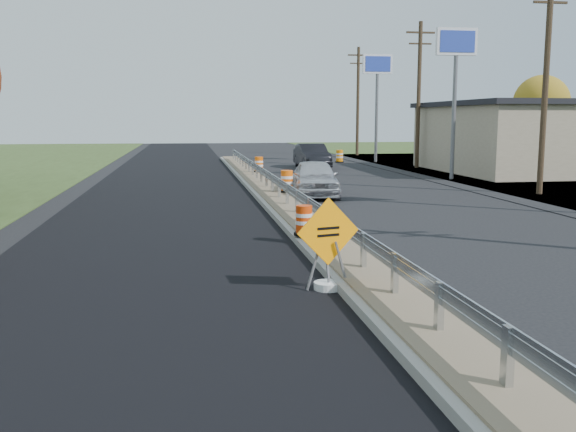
{
  "coord_description": "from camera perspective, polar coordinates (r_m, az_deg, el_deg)",
  "views": [
    {
      "loc": [
        -3.55,
        -16.46,
        3.24
      ],
      "look_at": [
        -1.34,
        -2.56,
        1.1
      ],
      "focal_mm": 40.0,
      "sensor_mm": 36.0,
      "label": 1
    }
  ],
  "objects": [
    {
      "name": "ground",
      "position": [
        17.15,
        3.07,
        -2.26
      ],
      "size": [
        140.0,
        140.0,
        0.0
      ],
      "primitive_type": "plane",
      "color": "black",
      "rests_on": "ground"
    },
    {
      "name": "milled_overlay",
      "position": [
        26.67,
        -10.81,
        1.53
      ],
      "size": [
        7.2,
        120.0,
        0.01
      ],
      "primitive_type": "cube",
      "color": "black",
      "rests_on": "ground"
    },
    {
      "name": "median",
      "position": [
        24.92,
        -0.78,
        1.43
      ],
      "size": [
        1.6,
        55.0,
        0.23
      ],
      "color": "gray",
      "rests_on": "ground"
    },
    {
      "name": "guardrail",
      "position": [
        25.83,
        -1.11,
        3.06
      ],
      "size": [
        0.1,
        46.15,
        0.72
      ],
      "color": "silver",
      "rests_on": "median"
    },
    {
      "name": "pylon_sign_mid",
      "position": [
        35.52,
        14.72,
        13.6
      ],
      "size": [
        2.2,
        0.3,
        7.9
      ],
      "color": "slate",
      "rests_on": "ground"
    },
    {
      "name": "pylon_sign_north",
      "position": [
        48.65,
        7.94,
        12.38
      ],
      "size": [
        2.2,
        0.3,
        7.9
      ],
      "color": "slate",
      "rests_on": "ground"
    },
    {
      "name": "utility_pole_smid",
      "position": [
        29.63,
        21.95,
        11.31
      ],
      "size": [
        1.9,
        0.26,
        9.4
      ],
      "color": "#473523",
      "rests_on": "ground"
    },
    {
      "name": "utility_pole_nmid",
      "position": [
        43.2,
        11.55,
        10.73
      ],
      "size": [
        1.9,
        0.26,
        9.4
      ],
      "color": "#473523",
      "rests_on": "ground"
    },
    {
      "name": "utility_pole_north",
      "position": [
        57.49,
        6.23,
        10.29
      ],
      "size": [
        1.9,
        0.26,
        9.4
      ],
      "color": "#473523",
      "rests_on": "ground"
    },
    {
      "name": "tree_far_yellow",
      "position": [
        58.49,
        21.59,
        9.33
      ],
      "size": [
        4.62,
        4.62,
        6.86
      ],
      "color": "#473523",
      "rests_on": "ground"
    },
    {
      "name": "caution_sign",
      "position": [
        12.24,
        3.57,
        -4.53
      ],
      "size": [
        1.26,
        0.54,
        1.78
      ],
      "rotation": [
        0.0,
        0.0,
        0.26
      ],
      "color": "white",
      "rests_on": "ground"
    },
    {
      "name": "barrel_median_near",
      "position": [
        16.69,
        1.43,
        -0.44
      ],
      "size": [
        0.53,
        0.53,
        0.78
      ],
      "color": "black",
      "rests_on": "median"
    },
    {
      "name": "barrel_median_mid",
      "position": [
        26.49,
        -0.1,
        3.07
      ],
      "size": [
        0.62,
        0.62,
        0.9
      ],
      "color": "black",
      "rests_on": "median"
    },
    {
      "name": "barrel_median_far",
      "position": [
        36.62,
        -2.61,
        4.58
      ],
      "size": [
        0.59,
        0.59,
        0.87
      ],
      "color": "black",
      "rests_on": "median"
    },
    {
      "name": "barrel_shoulder_far",
      "position": [
        48.17,
        4.6,
        5.3
      ],
      "size": [
        0.63,
        0.63,
        0.93
      ],
      "color": "black",
      "rests_on": "ground"
    },
    {
      "name": "car_silver",
      "position": [
        27.04,
        2.41,
        3.4
      ],
      "size": [
        2.3,
        4.69,
        1.54
      ],
      "primitive_type": "imported",
      "rotation": [
        0.0,
        0.0,
        -0.11
      ],
      "color": "silver",
      "rests_on": "ground"
    },
    {
      "name": "car_dark_mid",
      "position": [
        42.56,
        2.14,
        5.36
      ],
      "size": [
        1.76,
        4.89,
        1.6
      ],
      "primitive_type": "imported",
      "rotation": [
        0.0,
        0.0,
        0.01
      ],
      "color": "black",
      "rests_on": "ground"
    }
  ]
}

